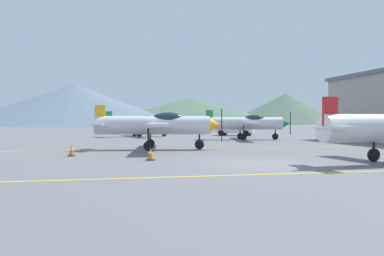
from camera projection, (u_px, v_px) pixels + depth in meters
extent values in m
plane|color=slate|center=(260.00, 164.00, 16.57)|extent=(400.00, 400.00, 0.00)
cube|color=yellow|center=(294.00, 174.00, 13.54)|extent=(80.00, 0.16, 0.01)
cube|color=yellow|center=(209.00, 149.00, 25.30)|extent=(80.00, 0.16, 0.01)
cube|color=silver|center=(330.00, 127.00, 15.64)|extent=(0.90, 2.71, 0.10)
cube|color=red|center=(330.00, 113.00, 15.62)|extent=(0.65, 0.17, 1.23)
cylinder|color=black|center=(374.00, 143.00, 17.54)|extent=(0.10, 0.10, 1.03)
cylinder|color=black|center=(374.00, 155.00, 17.55)|extent=(0.58, 0.16, 0.57)
cylinder|color=silver|center=(153.00, 125.00, 24.62)|extent=(7.07, 2.16, 1.13)
cone|color=#F2A519|center=(215.00, 125.00, 24.82)|extent=(0.85, 1.06, 0.96)
cube|color=black|center=(222.00, 125.00, 24.84)|extent=(0.06, 0.13, 2.05)
ellipsoid|color=#1E2833|center=(168.00, 120.00, 24.66)|extent=(2.17, 1.22, 0.92)
cube|color=silver|center=(159.00, 124.00, 24.64)|extent=(2.46, 9.09, 0.16)
cube|color=silver|center=(100.00, 124.00, 24.46)|extent=(1.11, 2.74, 0.10)
cube|color=#F2A519|center=(100.00, 115.00, 24.45)|extent=(0.66, 0.22, 1.23)
cylinder|color=black|center=(199.00, 136.00, 24.79)|extent=(0.10, 0.10, 1.03)
cylinder|color=black|center=(199.00, 145.00, 24.80)|extent=(0.59, 0.21, 0.57)
cylinder|color=black|center=(148.00, 137.00, 23.50)|extent=(0.10, 0.10, 1.03)
cylinder|color=black|center=(148.00, 146.00, 23.51)|extent=(0.59, 0.21, 0.57)
cylinder|color=black|center=(150.00, 136.00, 25.75)|extent=(0.10, 0.10, 1.03)
cylinder|color=black|center=(150.00, 144.00, 25.76)|extent=(0.59, 0.21, 0.57)
cylinder|color=silver|center=(244.00, 123.00, 36.83)|extent=(7.06, 2.42, 1.13)
cone|color=#1E8C3F|center=(286.00, 123.00, 36.87)|extent=(0.89, 1.08, 0.96)
cube|color=black|center=(290.00, 123.00, 36.88)|extent=(0.06, 0.13, 2.05)
ellipsoid|color=#1E2833|center=(254.00, 120.00, 36.83)|extent=(2.19, 1.29, 0.92)
cube|color=silver|center=(248.00, 123.00, 36.83)|extent=(2.81, 9.08, 0.16)
cube|color=silver|center=(209.00, 123.00, 36.79)|extent=(1.21, 2.75, 0.10)
cube|color=#1E8C3F|center=(209.00, 117.00, 36.77)|extent=(0.66, 0.24, 1.23)
cylinder|color=black|center=(275.00, 131.00, 36.87)|extent=(0.10, 0.10, 1.03)
cylinder|color=black|center=(275.00, 136.00, 36.88)|extent=(0.59, 0.23, 0.57)
cylinder|color=black|center=(243.00, 131.00, 35.71)|extent=(0.10, 0.10, 1.03)
cylinder|color=black|center=(243.00, 137.00, 35.72)|extent=(0.59, 0.23, 0.57)
cylinder|color=black|center=(240.00, 131.00, 37.96)|extent=(0.10, 0.10, 1.03)
cylinder|color=black|center=(240.00, 136.00, 37.98)|extent=(0.59, 0.23, 0.57)
cylinder|color=white|center=(139.00, 123.00, 43.33)|extent=(7.07, 2.29, 1.13)
cone|color=#1E8C3F|center=(173.00, 123.00, 44.72)|extent=(0.87, 1.07, 0.96)
cube|color=black|center=(176.00, 123.00, 44.87)|extent=(0.06, 0.13, 2.05)
ellipsoid|color=#1E2833|center=(147.00, 120.00, 43.66)|extent=(2.18, 1.26, 0.92)
cube|color=white|center=(142.00, 122.00, 43.48)|extent=(2.64, 9.09, 0.16)
cube|color=white|center=(109.00, 122.00, 42.17)|extent=(1.16, 2.75, 0.10)
cube|color=#1E8C3F|center=(109.00, 117.00, 42.16)|extent=(0.66, 0.23, 1.23)
cylinder|color=black|center=(164.00, 129.00, 44.38)|extent=(0.10, 0.10, 1.03)
cylinder|color=black|center=(164.00, 134.00, 44.40)|extent=(0.59, 0.22, 0.57)
cylinder|color=black|center=(139.00, 129.00, 42.22)|extent=(0.10, 0.10, 1.03)
cylinder|color=black|center=(139.00, 134.00, 42.23)|extent=(0.59, 0.22, 0.57)
cylinder|color=black|center=(134.00, 129.00, 44.32)|extent=(0.10, 0.10, 1.03)
cylinder|color=black|center=(134.00, 134.00, 44.33)|extent=(0.59, 0.22, 0.57)
cube|color=white|center=(235.00, 130.00, 46.02)|extent=(4.63, 3.69, 0.75)
cube|color=black|center=(234.00, 124.00, 46.05)|extent=(2.88, 2.57, 0.55)
cylinder|color=black|center=(246.00, 133.00, 44.73)|extent=(0.67, 0.51, 0.64)
cylinder|color=black|center=(249.00, 133.00, 46.44)|extent=(0.67, 0.51, 0.64)
cylinder|color=black|center=(221.00, 133.00, 45.61)|extent=(0.67, 0.51, 0.64)
cylinder|color=black|center=(225.00, 132.00, 47.32)|extent=(0.67, 0.51, 0.64)
cube|color=black|center=(71.00, 156.00, 20.15)|extent=(0.36, 0.36, 0.04)
cone|color=orange|center=(71.00, 150.00, 20.14)|extent=(0.29, 0.29, 0.55)
cylinder|color=white|center=(71.00, 149.00, 20.14)|extent=(0.20, 0.20, 0.08)
cube|color=black|center=(151.00, 160.00, 18.08)|extent=(0.36, 0.36, 0.04)
cone|color=orange|center=(151.00, 153.00, 18.07)|extent=(0.29, 0.29, 0.55)
cylinder|color=white|center=(151.00, 153.00, 18.07)|extent=(0.20, 0.20, 0.08)
cone|color=slate|center=(74.00, 105.00, 133.40)|extent=(73.28, 73.28, 13.59)
cone|color=#4C6651|center=(190.00, 111.00, 155.30)|extent=(75.95, 75.95, 10.18)
cone|color=#4C6651|center=(285.00, 109.00, 162.46)|extent=(50.36, 50.36, 12.39)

